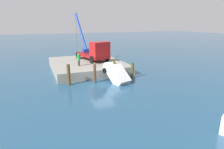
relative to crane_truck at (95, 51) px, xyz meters
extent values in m
plane|color=navy|center=(7.11, -1.28, -2.56)|extent=(200.00, 200.00, 0.00)
cube|color=gray|center=(0.21, -1.28, -2.00)|extent=(11.23, 9.73, 1.12)
cube|color=maroon|center=(-0.73, -0.19, -0.71)|extent=(6.46, 3.94, 0.45)
cube|color=#AF1919|center=(1.37, 0.33, 0.48)|extent=(2.23, 2.80, 1.93)
cylinder|color=black|center=(1.01, 1.57, -0.94)|extent=(1.04, 0.53, 1.00)
cylinder|color=black|center=(1.62, -0.93, -0.94)|extent=(1.04, 0.53, 1.00)
cylinder|color=black|center=(-3.08, 0.55, -0.94)|extent=(1.04, 0.53, 1.00)
cylinder|color=black|center=(-2.46, -1.94, -0.94)|extent=(1.04, 0.53, 1.00)
cylinder|color=#1938A5|center=(-4.35, -0.94, 2.70)|extent=(4.09, 1.05, 5.78)
cube|color=#1938A5|center=(-2.48, -0.62, -0.24)|extent=(1.00, 1.00, 0.50)
cylinder|color=#4C4C19|center=(-6.21, -1.26, 2.15)|extent=(0.04, 0.04, 6.67)
cylinder|color=#343434|center=(2.47, -2.95, -1.07)|extent=(0.28, 0.28, 0.74)
cylinder|color=green|center=(2.47, -2.95, -0.33)|extent=(0.34, 0.34, 0.74)
sphere|color=tan|center=(2.47, -2.95, 0.15)|extent=(0.21, 0.21, 0.21)
cube|color=silver|center=(7.78, 0.39, -2.09)|extent=(4.15, 2.81, 3.37)
cube|color=silver|center=(7.97, 0.44, -1.52)|extent=(2.60, 2.17, 2.03)
cylinder|color=black|center=(8.48, 1.54, -3.34)|extent=(0.93, 0.46, 0.90)
cylinder|color=black|center=(8.99, -0.22, -3.34)|extent=(0.93, 0.46, 0.90)
cylinder|color=black|center=(6.20, 0.88, -1.30)|extent=(0.93, 0.46, 0.90)
cylinder|color=black|center=(6.70, -0.88, -1.30)|extent=(0.93, 0.46, 0.90)
cylinder|color=brown|center=(6.52, -5.00, -1.40)|extent=(0.35, 0.35, 2.32)
cylinder|color=#513823|center=(6.77, -2.13, -1.42)|extent=(0.33, 0.33, 2.27)
cylinder|color=#51471F|center=(6.57, 0.32, -1.41)|extent=(0.32, 0.32, 2.31)
cylinder|color=#4D4B21|center=(6.68, 2.72, -1.61)|extent=(0.33, 0.33, 1.91)
camera|label=1|loc=(26.36, -8.08, 4.09)|focal=30.06mm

